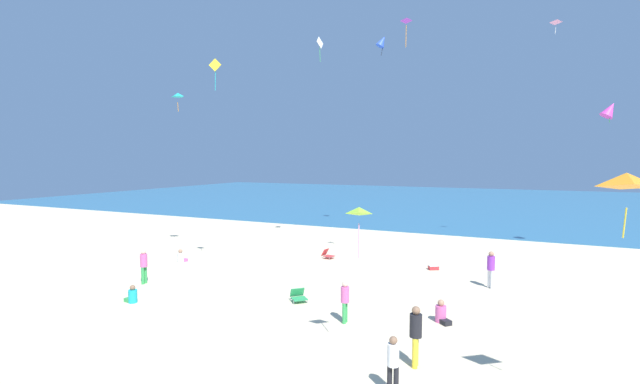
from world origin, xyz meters
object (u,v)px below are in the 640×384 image
beach_chair_far_right (298,296)px  person_5 (144,264)px  cooler_box (433,267)px  kite_purple (406,21)px  person_4 (132,296)px  kite_yellow (215,67)px  kite_magenta (610,110)px  person_7 (181,257)px  kite_lime (359,211)px  person_1 (491,267)px  kite_teal (178,95)px  kite_orange (626,180)px  beach_chair_mid_beach (327,254)px  person_0 (416,332)px  kite_pink (556,21)px  person_3 (345,299)px  kite_blue (382,41)px  person_6 (393,361)px  person_2 (441,314)px  kite_white (320,43)px

beach_chair_far_right → person_5: (-7.93, -0.78, 0.72)m
cooler_box → kite_purple: (-1.28, -1.58, 12.71)m
beach_chair_far_right → person_4: person_4 is taller
cooler_box → person_5: person_5 is taller
kite_yellow → kite_magenta: 23.31m
person_7 → kite_lime: bearing=-110.1°
person_1 → kite_yellow: (-12.68, -3.63, 9.50)m
person_1 → kite_teal: (-18.10, -0.40, 8.88)m
kite_teal → kite_orange: 23.96m
kite_orange → kite_purple: bearing=123.5°
beach_chair_mid_beach → cooler_box: 6.29m
beach_chair_far_right → kite_lime: 6.99m
person_7 → kite_purple: 17.78m
person_0 → kite_pink: (4.15, 19.83, 13.61)m
cooler_box → person_3: size_ratio=0.41×
kite_blue → person_4: bearing=-100.7°
person_0 → person_3: (-3.09, 2.30, -0.13)m
kite_yellow → kite_orange: 18.00m
kite_blue → kite_orange: 28.31m
cooler_box → person_6: bearing=-83.7°
kite_lime → person_5: bearing=165.6°
beach_chair_mid_beach → person_2: 11.13m
person_2 → kite_magenta: 19.35m
beach_chair_far_right → person_3: bearing=16.9°
kite_pink → person_7: bearing=-146.6°
person_4 → person_5: (-1.73, 2.26, 0.68)m
person_1 → kite_pink: 17.53m
kite_yellow → person_6: bearing=-33.1°
kite_yellow → kite_magenta: kite_yellow is taller
person_6 → kite_magenta: kite_magenta is taller
person_6 → person_7: size_ratio=1.97×
person_7 → person_2: bearing=-93.9°
beach_chair_mid_beach → person_2: bearing=-35.3°
kite_magenta → cooler_box: bearing=-137.6°
person_2 → kite_white: kite_white is taller
person_6 → kite_magenta: (7.41, 21.33, 8.08)m
person_4 → person_5: person_5 is taller
person_1 → kite_blue: kite_blue is taller
person_5 → kite_magenta: kite_magenta is taller
kite_blue → kite_magenta: (15.12, -2.50, -6.33)m
beach_chair_mid_beach → person_0: person_0 is taller
person_5 → kite_orange: 19.29m
person_0 → person_5: 13.98m
kite_white → person_2: bearing=-46.9°
person_6 → kite_pink: kite_pink is taller
beach_chair_mid_beach → person_6: person_6 is taller
person_3 → kite_teal: size_ratio=1.35×
person_1 → person_6: 11.00m
kite_orange → kite_blue: bearing=118.0°
person_5 → kite_teal: bearing=-68.7°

